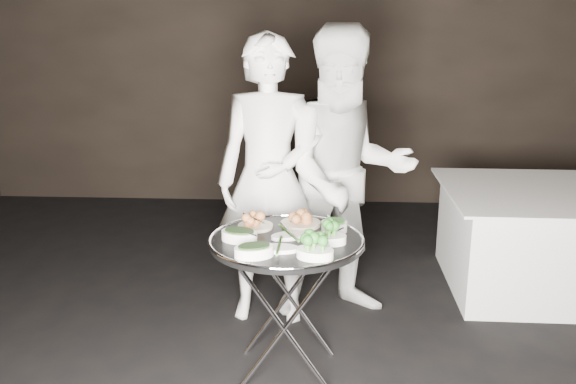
# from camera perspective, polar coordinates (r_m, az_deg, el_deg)

# --- Properties ---
(wall_back) EXTENTS (6.00, 0.05, 3.00)m
(wall_back) POSITION_cam_1_polar(r_m,az_deg,el_deg) (6.08, -0.50, 12.98)
(wall_back) COLOR black
(wall_back) RESTS_ON floor
(tray_stand) EXTENTS (0.50, 0.42, 0.73)m
(tray_stand) POSITION_cam_1_polar(r_m,az_deg,el_deg) (3.14, -0.15, -10.25)
(tray_stand) COLOR silver
(tray_stand) RESTS_ON floor
(serving_tray) EXTENTS (0.77, 0.77, 0.04)m
(serving_tray) POSITION_cam_1_polar(r_m,az_deg,el_deg) (3.01, -0.16, -4.59)
(serving_tray) COLOR black
(serving_tray) RESTS_ON tray_stand
(potato_plate_a) EXTENTS (0.18, 0.18, 0.07)m
(potato_plate_a) POSITION_cam_1_polar(r_m,az_deg,el_deg) (3.16, -3.07, -2.86)
(potato_plate_a) COLOR beige
(potato_plate_a) RESTS_ON serving_tray
(potato_plate_b) EXTENTS (0.21, 0.21, 0.08)m
(potato_plate_b) POSITION_cam_1_polar(r_m,az_deg,el_deg) (3.20, 1.20, -2.56)
(potato_plate_b) COLOR beige
(potato_plate_b) RESTS_ON serving_tray
(greens_bowl) EXTENTS (0.13, 0.13, 0.08)m
(greens_bowl) POSITION_cam_1_polar(r_m,az_deg,el_deg) (3.12, 4.36, -3.03)
(greens_bowl) COLOR white
(greens_bowl) RESTS_ON serving_tray
(asparagus_plate_a) EXTENTS (0.21, 0.17, 0.04)m
(asparagus_plate_a) POSITION_cam_1_polar(r_m,az_deg,el_deg) (3.02, 0.06, -4.01)
(asparagus_plate_a) COLOR white
(asparagus_plate_a) RESTS_ON serving_tray
(asparagus_plate_b) EXTENTS (0.19, 0.11, 0.04)m
(asparagus_plate_b) POSITION_cam_1_polar(r_m,az_deg,el_deg) (2.86, -0.85, -5.19)
(asparagus_plate_b) COLOR white
(asparagus_plate_b) RESTS_ON serving_tray
(spinach_bowl_a) EXTENTS (0.21, 0.17, 0.08)m
(spinach_bowl_a) POSITION_cam_1_polar(r_m,az_deg,el_deg) (2.98, -4.57, -3.94)
(spinach_bowl_a) COLOR white
(spinach_bowl_a) RESTS_ON serving_tray
(spinach_bowl_b) EXTENTS (0.21, 0.18, 0.08)m
(spinach_bowl_b) POSITION_cam_1_polar(r_m,az_deg,el_deg) (2.78, -3.20, -5.39)
(spinach_bowl_b) COLOR white
(spinach_bowl_b) RESTS_ON serving_tray
(broccoli_bowl_a) EXTENTS (0.17, 0.12, 0.07)m
(broccoli_bowl_a) POSITION_cam_1_polar(r_m,az_deg,el_deg) (2.95, 3.89, -4.23)
(broccoli_bowl_a) COLOR white
(broccoli_bowl_a) RESTS_ON serving_tray
(broccoli_bowl_b) EXTENTS (0.19, 0.16, 0.07)m
(broccoli_bowl_b) POSITION_cam_1_polar(r_m,az_deg,el_deg) (2.77, 2.54, -5.56)
(broccoli_bowl_b) COLOR white
(broccoli_bowl_b) RESTS_ON serving_tray
(serving_utensils) EXTENTS (0.59, 0.44, 0.01)m
(serving_utensils) POSITION_cam_1_polar(r_m,az_deg,el_deg) (3.06, 0.23, -3.05)
(serving_utensils) COLOR silver
(serving_utensils) RESTS_ON serving_tray
(waiter_left) EXTENTS (0.64, 0.43, 1.74)m
(waiter_left) POSITION_cam_1_polar(r_m,az_deg,el_deg) (3.63, -1.75, 1.03)
(waiter_left) COLOR silver
(waiter_left) RESTS_ON floor
(waiter_right) EXTENTS (1.00, 0.85, 1.78)m
(waiter_right) POSITION_cam_1_polar(r_m,az_deg,el_deg) (3.69, 5.49, 1.55)
(waiter_right) COLOR silver
(waiter_right) RESTS_ON floor
(dining_table) EXTENTS (1.22, 1.22, 0.70)m
(dining_table) POSITION_cam_1_polar(r_m,az_deg,el_deg) (4.50, 21.90, -4.11)
(dining_table) COLOR white
(dining_table) RESTS_ON floor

